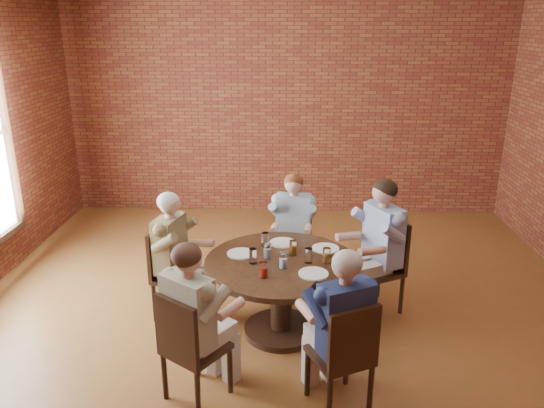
{
  "coord_description": "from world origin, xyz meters",
  "views": [
    {
      "loc": [
        0.09,
        -4.39,
        2.82
      ],
      "look_at": [
        -0.12,
        1.0,
        0.95
      ],
      "focal_mm": 35.0,
      "sensor_mm": 36.0,
      "label": 1
    }
  ],
  "objects_px": {
    "chair_a": "(384,261)",
    "diner_b": "(293,231)",
    "diner_c": "(176,257)",
    "chair_d": "(188,345)",
    "chair_e": "(345,353)",
    "smartphone": "(317,286)",
    "diner_d": "(195,323)",
    "chair_b": "(293,240)",
    "diner_a": "(377,247)",
    "chair_c": "(170,270)",
    "dining_table": "(281,283)",
    "diner_e": "(341,330)"
  },
  "relations": [
    {
      "from": "chair_c",
      "to": "chair_a",
      "type": "bearing_deg",
      "value": -68.89
    },
    {
      "from": "diner_a",
      "to": "chair_b",
      "type": "height_order",
      "value": "diner_a"
    },
    {
      "from": "diner_c",
      "to": "diner_d",
      "type": "distance_m",
      "value": 1.26
    },
    {
      "from": "chair_d",
      "to": "diner_d",
      "type": "xyz_separation_m",
      "value": [
        0.05,
        0.07,
        0.15
      ]
    },
    {
      "from": "diner_a",
      "to": "diner_d",
      "type": "xyz_separation_m",
      "value": [
        -1.58,
        -1.41,
        -0.03
      ]
    },
    {
      "from": "diner_d",
      "to": "smartphone",
      "type": "bearing_deg",
      "value": -119.98
    },
    {
      "from": "diner_c",
      "to": "smartphone",
      "type": "height_order",
      "value": "diner_c"
    },
    {
      "from": "dining_table",
      "to": "diner_d",
      "type": "relative_size",
      "value": 1.07
    },
    {
      "from": "diner_b",
      "to": "diner_d",
      "type": "relative_size",
      "value": 0.96
    },
    {
      "from": "chair_a",
      "to": "chair_b",
      "type": "xyz_separation_m",
      "value": [
        -0.92,
        0.58,
        -0.03
      ]
    },
    {
      "from": "chair_a",
      "to": "diner_b",
      "type": "xyz_separation_m",
      "value": [
        -0.92,
        0.5,
        0.11
      ]
    },
    {
      "from": "diner_a",
      "to": "diner_e",
      "type": "relative_size",
      "value": 1.05
    },
    {
      "from": "chair_b",
      "to": "chair_e",
      "type": "xyz_separation_m",
      "value": [
        0.39,
        -2.15,
        0.01
      ]
    },
    {
      "from": "dining_table",
      "to": "chair_a",
      "type": "height_order",
      "value": "chair_a"
    },
    {
      "from": "dining_table",
      "to": "chair_e",
      "type": "distance_m",
      "value": 1.16
    },
    {
      "from": "chair_a",
      "to": "diner_c",
      "type": "height_order",
      "value": "diner_c"
    },
    {
      "from": "chair_a",
      "to": "smartphone",
      "type": "bearing_deg",
      "value": -62.97
    },
    {
      "from": "chair_a",
      "to": "chair_e",
      "type": "relative_size",
      "value": 1.04
    },
    {
      "from": "chair_e",
      "to": "smartphone",
      "type": "bearing_deg",
      "value": -96.77
    },
    {
      "from": "smartphone",
      "to": "diner_a",
      "type": "bearing_deg",
      "value": 81.3
    },
    {
      "from": "chair_a",
      "to": "diner_b",
      "type": "bearing_deg",
      "value": -145.92
    },
    {
      "from": "diner_a",
      "to": "chair_e",
      "type": "distance_m",
      "value": 1.61
    },
    {
      "from": "chair_a",
      "to": "chair_d",
      "type": "bearing_deg",
      "value": -75.67
    },
    {
      "from": "dining_table",
      "to": "diner_d",
      "type": "height_order",
      "value": "diner_d"
    },
    {
      "from": "diner_a",
      "to": "smartphone",
      "type": "distance_m",
      "value": 1.16
    },
    {
      "from": "diner_b",
      "to": "diner_e",
      "type": "xyz_separation_m",
      "value": [
        0.36,
        -2.0,
        0.02
      ]
    },
    {
      "from": "chair_a",
      "to": "chair_e",
      "type": "xyz_separation_m",
      "value": [
        -0.53,
        -1.57,
        -0.02
      ]
    },
    {
      "from": "chair_c",
      "to": "diner_d",
      "type": "distance_m",
      "value": 1.31
    },
    {
      "from": "diner_a",
      "to": "diner_e",
      "type": "height_order",
      "value": "diner_a"
    },
    {
      "from": "diner_e",
      "to": "smartphone",
      "type": "xyz_separation_m",
      "value": [
        -0.16,
        0.49,
        0.1
      ]
    },
    {
      "from": "chair_a",
      "to": "diner_a",
      "type": "relative_size",
      "value": 0.7
    },
    {
      "from": "chair_a",
      "to": "diner_c",
      "type": "distance_m",
      "value": 2.08
    },
    {
      "from": "chair_a",
      "to": "chair_d",
      "type": "relative_size",
      "value": 1.04
    },
    {
      "from": "smartphone",
      "to": "chair_b",
      "type": "bearing_deg",
      "value": 121.88
    },
    {
      "from": "diner_a",
      "to": "diner_e",
      "type": "xyz_separation_m",
      "value": [
        -0.48,
        -1.46,
        -0.04
      ]
    },
    {
      "from": "diner_b",
      "to": "chair_e",
      "type": "height_order",
      "value": "diner_b"
    },
    {
      "from": "chair_e",
      "to": "diner_b",
      "type": "bearing_deg",
      "value": -104.65
    },
    {
      "from": "diner_b",
      "to": "chair_a",
      "type": "bearing_deg",
      "value": -22.94
    },
    {
      "from": "chair_a",
      "to": "chair_e",
      "type": "height_order",
      "value": "chair_a"
    },
    {
      "from": "chair_a",
      "to": "smartphone",
      "type": "xyz_separation_m",
      "value": [
        -0.72,
        -1.01,
        0.24
      ]
    },
    {
      "from": "dining_table",
      "to": "diner_c",
      "type": "xyz_separation_m",
      "value": [
        -1.03,
        0.27,
        0.12
      ]
    },
    {
      "from": "chair_e",
      "to": "smartphone",
      "type": "height_order",
      "value": "chair_e"
    },
    {
      "from": "diner_a",
      "to": "diner_e",
      "type": "bearing_deg",
      "value": -45.67
    },
    {
      "from": "diner_a",
      "to": "diner_b",
      "type": "relative_size",
      "value": 1.09
    },
    {
      "from": "diner_b",
      "to": "diner_d",
      "type": "distance_m",
      "value": 2.09
    },
    {
      "from": "chair_c",
      "to": "chair_d",
      "type": "relative_size",
      "value": 0.99
    },
    {
      "from": "chair_a",
      "to": "diner_e",
      "type": "height_order",
      "value": "diner_e"
    },
    {
      "from": "diner_b",
      "to": "diner_d",
      "type": "xyz_separation_m",
      "value": [
        -0.74,
        -1.96,
        0.03
      ]
    },
    {
      "from": "chair_b",
      "to": "chair_d",
      "type": "distance_m",
      "value": 2.24
    },
    {
      "from": "chair_c",
      "to": "diner_e",
      "type": "distance_m",
      "value": 2.02
    }
  ]
}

